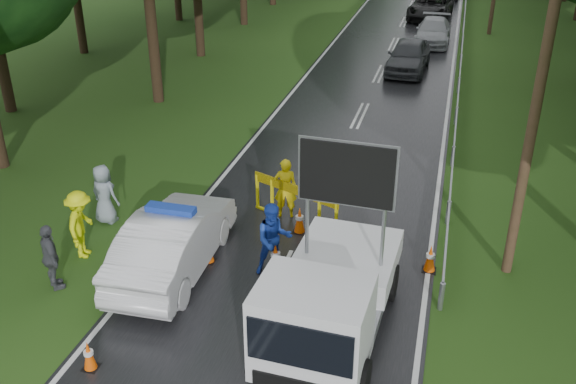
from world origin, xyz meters
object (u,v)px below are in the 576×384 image
(civilian, at_px, (274,239))
(queue_car_third, at_px, (431,7))
(officer, at_px, (285,188))
(queue_car_second, at_px, (433,31))
(work_truck, at_px, (328,299))
(barrier, at_px, (295,195))
(queue_car_first, at_px, (408,56))
(police_sedan, at_px, (174,241))

(civilian, height_order, queue_car_third, civilian)
(officer, bearing_deg, queue_car_second, -109.73)
(queue_car_third, bearing_deg, work_truck, -86.10)
(barrier, xyz_separation_m, civilian, (0.10, -2.46, 0.03))
(queue_car_second, relative_size, queue_car_third, 0.84)
(work_truck, bearing_deg, queue_car_third, 92.79)
(civilian, distance_m, queue_car_first, 18.38)
(police_sedan, xyz_separation_m, officer, (1.92, 3.26, 0.09))
(civilian, xyz_separation_m, queue_car_second, (2.36, 24.34, -0.26))
(police_sedan, xyz_separation_m, barrier, (2.27, 2.96, 0.09))
(barrier, relative_size, civilian, 1.42)
(work_truck, height_order, officer, work_truck)
(officer, bearing_deg, work_truck, 101.76)
(police_sedan, bearing_deg, queue_car_second, -102.56)
(queue_car_third, bearing_deg, civilian, -89.37)
(work_truck, height_order, barrier, work_truck)
(barrier, bearing_deg, queue_car_second, 107.43)
(queue_car_first, bearing_deg, queue_car_second, 84.96)
(police_sedan, bearing_deg, barrier, -129.26)
(police_sedan, height_order, work_truck, work_truck)
(queue_car_third, bearing_deg, barrier, -89.84)
(civilian, height_order, queue_car_second, civilian)
(work_truck, relative_size, barrier, 1.93)
(civilian, bearing_deg, work_truck, -77.38)
(work_truck, relative_size, officer, 2.86)
(civilian, bearing_deg, officer, 73.25)
(queue_car_first, bearing_deg, civilian, -91.85)
(work_truck, xyz_separation_m, barrier, (-1.87, 4.68, -0.18))
(queue_car_first, relative_size, queue_car_third, 0.82)
(queue_car_first, bearing_deg, work_truck, -86.41)
(work_truck, distance_m, officer, 5.45)
(work_truck, relative_size, queue_car_third, 0.93)
(work_truck, bearing_deg, officer, 116.90)
(queue_car_second, xyz_separation_m, queue_car_third, (-0.57, 6.70, 0.09))
(officer, relative_size, queue_car_first, 0.39)
(civilian, bearing_deg, police_sedan, 165.90)
(work_truck, xyz_separation_m, queue_car_first, (-0.25, 20.53, -0.31))
(work_truck, height_order, queue_car_second, work_truck)
(civilian, relative_size, queue_car_third, 0.34)
(queue_car_first, distance_m, queue_car_third, 12.73)
(police_sedan, height_order, queue_car_second, police_sedan)
(police_sedan, bearing_deg, civilian, -169.86)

